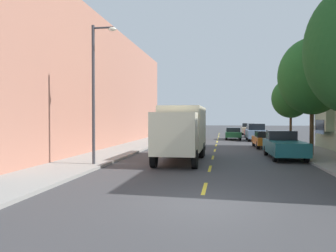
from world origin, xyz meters
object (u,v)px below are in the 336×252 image
object	(u,v)px
delivery_box_truck	(182,129)
parked_sedan_white	(197,128)
parked_hatchback_navy	(171,137)
parked_sedan_orange	(265,139)
street_lamp	(96,84)
street_tree_second	(312,76)
moving_forest_sedan	(233,133)
street_tree_third	(291,98)
parked_suv_silver	(184,130)
parked_pickup_teal	(284,145)
parked_hatchback_red	(252,132)
parked_suv_sky	(256,132)
parked_pickup_champagne	(248,129)
parked_wagon_burgundy	(189,130)

from	to	relation	value
delivery_box_truck	parked_sedan_white	distance (m)	44.52
parked_hatchback_navy	parked_sedan_orange	size ratio (longest dim) A/B	0.88
street_lamp	parked_hatchback_navy	size ratio (longest dim) A/B	1.81
street_tree_second	moving_forest_sedan	bearing A→B (deg)	104.36
street_tree_third	parked_suv_silver	world-z (taller)	street_tree_third
street_lamp	parked_pickup_teal	world-z (taller)	street_lamp
delivery_box_truck	parked_suv_silver	size ratio (longest dim) A/B	1.68
street_tree_third	parked_sedan_white	xyz separation A→B (m)	(-10.62, 34.21, -3.53)
parked_pickup_teal	parked_hatchback_red	world-z (taller)	parked_pickup_teal
street_tree_second	street_lamp	xyz separation A→B (m)	(-12.36, -6.52, -0.97)
parked_sedan_white	parked_sedan_orange	distance (m)	35.63
delivery_box_truck	parked_suv_sky	world-z (taller)	delivery_box_truck
parked_hatchback_navy	parked_hatchback_red	distance (m)	17.12
parked_suv_silver	moving_forest_sedan	xyz separation A→B (m)	(6.28, -3.19, -0.24)
parked_hatchback_navy	moving_forest_sedan	bearing A→B (deg)	58.60
parked_hatchback_red	moving_forest_sedan	bearing A→B (deg)	-118.39
street_lamp	parked_sedan_white	bearing A→B (deg)	87.93
moving_forest_sedan	parked_pickup_teal	bearing A→B (deg)	-81.96
parked_suv_sky	moving_forest_sedan	xyz separation A→B (m)	(-2.47, 1.81, -0.24)
parked_pickup_champagne	parked_pickup_teal	bearing A→B (deg)	-90.02
parked_hatchback_navy	parked_wagon_burgundy	world-z (taller)	same
parked_sedan_white	parked_wagon_burgundy	size ratio (longest dim) A/B	0.96
delivery_box_truck	parked_pickup_teal	world-z (taller)	delivery_box_truck
delivery_box_truck	parked_pickup_champagne	bearing A→B (deg)	79.60
delivery_box_truck	parked_suv_silver	world-z (taller)	delivery_box_truck
parked_wagon_burgundy	parked_suv_sky	xyz separation A→B (m)	(8.59, -11.10, 0.18)
street_tree_third	parked_sedan_white	size ratio (longest dim) A/B	1.29
street_tree_second	parked_sedan_orange	size ratio (longest dim) A/B	1.69
parked_suv_silver	parked_hatchback_red	size ratio (longest dim) A/B	1.20
street_tree_second	parked_hatchback_red	distance (m)	23.39
street_tree_third	parked_wagon_burgundy	distance (m)	23.02
parked_hatchback_navy	parked_pickup_teal	bearing A→B (deg)	-46.35
street_lamp	parked_hatchback_navy	distance (m)	15.15
parked_pickup_teal	parked_suv_sky	bearing A→B (deg)	90.73
moving_forest_sedan	street_lamp	bearing A→B (deg)	-107.57
parked_hatchback_red	parked_pickup_teal	bearing A→B (deg)	-89.90
street_tree_second	parked_sedan_orange	distance (m)	8.45
street_lamp	parked_suv_sky	bearing A→B (deg)	65.74
street_lamp	parked_sedan_orange	bearing A→B (deg)	52.54
street_lamp	parked_pickup_champagne	distance (m)	39.34
parked_pickup_champagne	parked_suv_silver	bearing A→B (deg)	-131.65
parked_wagon_burgundy	parked_sedan_orange	world-z (taller)	parked_wagon_burgundy
street_tree_second	parked_pickup_champagne	distance (m)	31.62
parked_suv_silver	moving_forest_sedan	size ratio (longest dim) A/B	1.08
delivery_box_truck	parked_hatchback_red	size ratio (longest dim) A/B	2.01
street_tree_second	parked_hatchback_red	xyz separation A→B (m)	(-1.96, 22.86, -4.55)
parked_suv_silver	parked_pickup_champagne	bearing A→B (deg)	48.35
moving_forest_sedan	parked_wagon_burgundy	bearing A→B (deg)	123.38
parked_pickup_teal	parked_wagon_burgundy	distance (m)	29.63
street_lamp	parked_sedan_white	size ratio (longest dim) A/B	1.61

